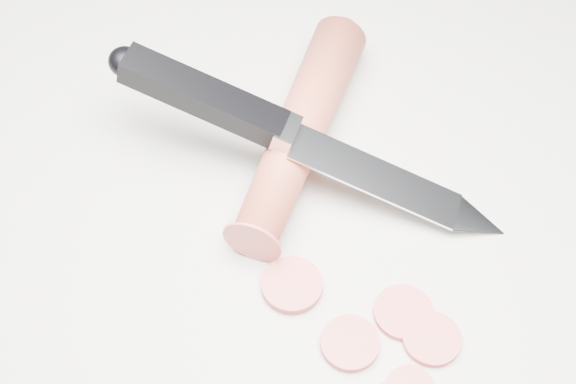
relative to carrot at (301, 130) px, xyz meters
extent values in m
plane|color=beige|center=(0.02, -0.11, -0.02)|extent=(2.40, 2.40, 0.00)
cylinder|color=#C1462F|center=(0.00, 0.00, 0.00)|extent=(0.14, 0.19, 0.04)
cylinder|color=#D5554B|center=(0.05, -0.17, -0.02)|extent=(0.04, 0.04, 0.01)
cylinder|color=#D5554B|center=(0.04, -0.15, -0.02)|extent=(0.04, 0.04, 0.01)
cylinder|color=#D5554B|center=(-0.03, -0.11, -0.02)|extent=(0.04, 0.04, 0.01)
cylinder|color=#D5554B|center=(0.00, -0.16, -0.02)|extent=(0.04, 0.04, 0.01)
camera|label=1|loc=(-0.09, -0.36, 0.46)|focal=50.00mm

